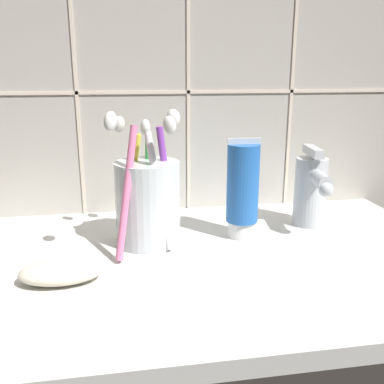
# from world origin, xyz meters

# --- Properties ---
(sink_counter) EXTENTS (0.67, 0.40, 0.02)m
(sink_counter) POSITION_xyz_m (0.00, 0.00, 0.01)
(sink_counter) COLOR silver
(sink_counter) RESTS_ON ground
(tile_wall_backsplash) EXTENTS (0.77, 0.02, 0.55)m
(tile_wall_backsplash) POSITION_xyz_m (0.00, 0.20, 0.28)
(tile_wall_backsplash) COLOR #B7B2A8
(tile_wall_backsplash) RESTS_ON ground
(toothbrush_cup) EXTENTS (0.10, 0.12, 0.18)m
(toothbrush_cup) POSITION_xyz_m (-0.06, 0.06, 0.08)
(toothbrush_cup) COLOR silver
(toothbrush_cup) RESTS_ON sink_counter
(toothpaste_tube) EXTENTS (0.05, 0.04, 0.14)m
(toothpaste_tube) POSITION_xyz_m (0.07, 0.06, 0.09)
(toothpaste_tube) COLOR white
(toothpaste_tube) RESTS_ON sink_counter
(sink_faucet) EXTENTS (0.05, 0.11, 0.12)m
(sink_faucet) POSITION_xyz_m (0.18, 0.08, 0.08)
(sink_faucet) COLOR silver
(sink_faucet) RESTS_ON sink_counter
(soap_bar) EXTENTS (0.09, 0.05, 0.02)m
(soap_bar) POSITION_xyz_m (-0.16, -0.04, 0.03)
(soap_bar) COLOR silver
(soap_bar) RESTS_ON sink_counter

